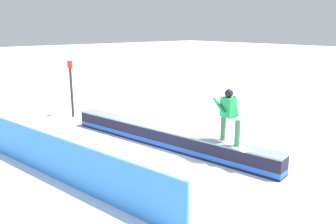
% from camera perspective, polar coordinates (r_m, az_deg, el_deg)
% --- Properties ---
extents(ground_plane, '(120.00, 120.00, 0.00)m').
position_cam_1_polar(ground_plane, '(10.76, -0.62, -5.59)').
color(ground_plane, white).
extents(grind_box, '(7.55, 1.81, 0.57)m').
position_cam_1_polar(grind_box, '(10.67, -0.62, -4.27)').
color(grind_box, black).
rests_on(grind_box, ground_plane).
extents(snowboarder, '(1.48, 0.58, 1.44)m').
position_cam_1_polar(snowboarder, '(9.19, 9.96, -0.35)').
color(snowboarder, silver).
rests_on(snowboarder, grind_box).
extents(safety_fence, '(8.00, 1.41, 1.09)m').
position_cam_1_polar(safety_fence, '(8.85, -18.46, -6.95)').
color(safety_fence, '#3789EA').
rests_on(safety_fence, ground_plane).
extents(trail_marker, '(0.40, 0.10, 2.28)m').
position_cam_1_polar(trail_marker, '(14.46, -15.59, 3.91)').
color(trail_marker, '#262628').
rests_on(trail_marker, ground_plane).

